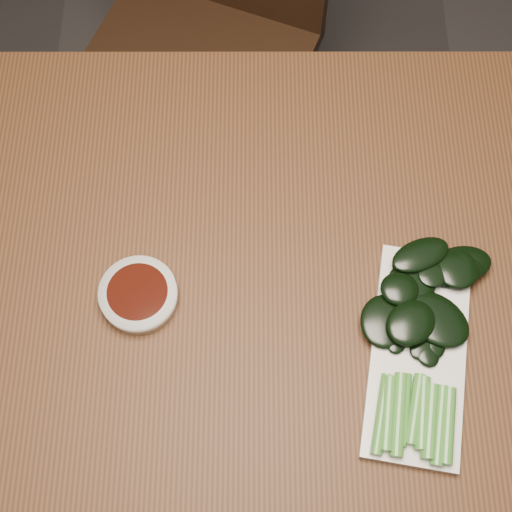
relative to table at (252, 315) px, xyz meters
name	(u,v)px	position (x,y,z in m)	size (l,w,h in m)	color
ground	(254,410)	(0.00, 0.00, -0.68)	(6.00, 6.00, 0.00)	#333030
table	(252,315)	(0.00, 0.00, 0.00)	(1.40, 0.80, 0.75)	#482814
chair_far	(201,31)	(-0.10, 0.67, -0.19)	(0.57, 0.57, 0.89)	black
sauce_bowl	(139,295)	(-0.15, 0.00, 0.09)	(0.10, 0.10, 0.03)	silver
serving_plate	(418,353)	(0.21, -0.08, 0.08)	(0.16, 0.29, 0.01)	silver
gai_lan	(423,328)	(0.21, -0.05, 0.10)	(0.18, 0.30, 0.03)	#468E31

